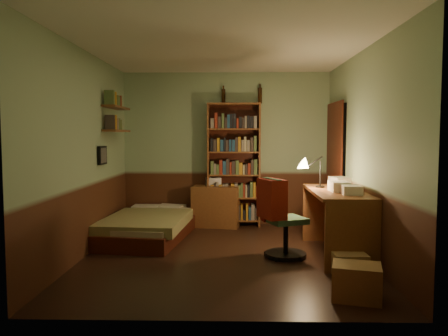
{
  "coord_description": "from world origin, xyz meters",
  "views": [
    {
      "loc": [
        0.12,
        -5.48,
        1.52
      ],
      "look_at": [
        0.0,
        0.25,
        1.1
      ],
      "focal_mm": 35.0,
      "sensor_mm": 36.0,
      "label": 1
    }
  ],
  "objects_px": {
    "bed": "(148,218)",
    "dresser": "(216,206)",
    "bookshelf": "(234,165)",
    "cardboard_box_b": "(350,265)",
    "office_chair": "(286,216)",
    "desk_lamp": "(320,167)",
    "mini_stereo": "(213,181)",
    "desk": "(336,223)",
    "cardboard_box_a": "(356,282)"
  },
  "relations": [
    {
      "from": "bookshelf",
      "to": "desk",
      "type": "height_order",
      "value": "bookshelf"
    },
    {
      "from": "bed",
      "to": "dresser",
      "type": "distance_m",
      "value": 1.27
    },
    {
      "from": "bed",
      "to": "mini_stereo",
      "type": "distance_m",
      "value": 1.39
    },
    {
      "from": "bookshelf",
      "to": "cardboard_box_b",
      "type": "distance_m",
      "value": 3.08
    },
    {
      "from": "desk_lamp",
      "to": "cardboard_box_b",
      "type": "distance_m",
      "value": 1.54
    },
    {
      "from": "bed",
      "to": "dresser",
      "type": "height_order",
      "value": "dresser"
    },
    {
      "from": "dresser",
      "to": "cardboard_box_b",
      "type": "bearing_deg",
      "value": -50.02
    },
    {
      "from": "bed",
      "to": "desk_lamp",
      "type": "distance_m",
      "value": 2.64
    },
    {
      "from": "desk_lamp",
      "to": "cardboard_box_a",
      "type": "relative_size",
      "value": 1.29
    },
    {
      "from": "office_chair",
      "to": "cardboard_box_b",
      "type": "height_order",
      "value": "office_chair"
    },
    {
      "from": "bed",
      "to": "cardboard_box_a",
      "type": "height_order",
      "value": "bed"
    },
    {
      "from": "desk_lamp",
      "to": "bookshelf",
      "type": "bearing_deg",
      "value": 122.48
    },
    {
      "from": "desk",
      "to": "desk_lamp",
      "type": "relative_size",
      "value": 2.75
    },
    {
      "from": "bed",
      "to": "mini_stereo",
      "type": "xyz_separation_m",
      "value": [
        0.93,
        0.92,
        0.45
      ]
    },
    {
      "from": "mini_stereo",
      "to": "desk",
      "type": "relative_size",
      "value": 0.16
    },
    {
      "from": "dresser",
      "to": "mini_stereo",
      "type": "relative_size",
      "value": 3.15
    },
    {
      "from": "dresser",
      "to": "cardboard_box_b",
      "type": "distance_m",
      "value": 3.02
    },
    {
      "from": "mini_stereo",
      "to": "bed",
      "type": "bearing_deg",
      "value": -148.46
    },
    {
      "from": "desk_lamp",
      "to": "cardboard_box_b",
      "type": "height_order",
      "value": "desk_lamp"
    },
    {
      "from": "desk_lamp",
      "to": "cardboard_box_a",
      "type": "distance_m",
      "value": 2.09
    },
    {
      "from": "mini_stereo",
      "to": "dresser",
      "type": "bearing_deg",
      "value": -81.83
    },
    {
      "from": "dresser",
      "to": "cardboard_box_a",
      "type": "xyz_separation_m",
      "value": [
        1.44,
        -3.25,
        -0.18
      ]
    },
    {
      "from": "mini_stereo",
      "to": "cardboard_box_b",
      "type": "height_order",
      "value": "mini_stereo"
    },
    {
      "from": "mini_stereo",
      "to": "cardboard_box_a",
      "type": "distance_m",
      "value": 3.74
    },
    {
      "from": "desk_lamp",
      "to": "dresser",
      "type": "bearing_deg",
      "value": 130.68
    },
    {
      "from": "bed",
      "to": "cardboard_box_a",
      "type": "distance_m",
      "value": 3.45
    },
    {
      "from": "desk",
      "to": "cardboard_box_a",
      "type": "relative_size",
      "value": 3.54
    },
    {
      "from": "desk_lamp",
      "to": "office_chair",
      "type": "relative_size",
      "value": 0.54
    },
    {
      "from": "desk",
      "to": "cardboard_box_b",
      "type": "bearing_deg",
      "value": -92.47
    },
    {
      "from": "bed",
      "to": "dresser",
      "type": "relative_size",
      "value": 2.6
    },
    {
      "from": "bookshelf",
      "to": "bed",
      "type": "bearing_deg",
      "value": -146.11
    },
    {
      "from": "bed",
      "to": "office_chair",
      "type": "xyz_separation_m",
      "value": [
        1.94,
        -1.03,
        0.22
      ]
    },
    {
      "from": "dresser",
      "to": "desk",
      "type": "bearing_deg",
      "value": -38.13
    },
    {
      "from": "dresser",
      "to": "bed",
      "type": "bearing_deg",
      "value": -132.08
    },
    {
      "from": "bookshelf",
      "to": "cardboard_box_a",
      "type": "xyz_separation_m",
      "value": [
        1.14,
        -3.34,
        -0.87
      ]
    },
    {
      "from": "bed",
      "to": "desk",
      "type": "height_order",
      "value": "desk"
    },
    {
      "from": "dresser",
      "to": "cardboard_box_b",
      "type": "height_order",
      "value": "dresser"
    },
    {
      "from": "dresser",
      "to": "bookshelf",
      "type": "xyz_separation_m",
      "value": [
        0.3,
        0.08,
        0.69
      ]
    },
    {
      "from": "mini_stereo",
      "to": "desk_lamp",
      "type": "xyz_separation_m",
      "value": [
        1.51,
        -1.52,
        0.36
      ]
    },
    {
      "from": "mini_stereo",
      "to": "desk_lamp",
      "type": "bearing_deg",
      "value": -58.28
    },
    {
      "from": "bookshelf",
      "to": "office_chair",
      "type": "distance_m",
      "value": 2.09
    },
    {
      "from": "mini_stereo",
      "to": "desk_lamp",
      "type": "relative_size",
      "value": 0.44
    },
    {
      "from": "bookshelf",
      "to": "office_chair",
      "type": "xyz_separation_m",
      "value": [
        0.65,
        -1.91,
        -0.51
      ]
    },
    {
      "from": "desk_lamp",
      "to": "mini_stereo",
      "type": "bearing_deg",
      "value": 129.15
    },
    {
      "from": "bed",
      "to": "office_chair",
      "type": "relative_size",
      "value": 1.92
    },
    {
      "from": "desk",
      "to": "bed",
      "type": "bearing_deg",
      "value": 161.38
    },
    {
      "from": "cardboard_box_b",
      "to": "bookshelf",
      "type": "bearing_deg",
      "value": 115.29
    },
    {
      "from": "dresser",
      "to": "cardboard_box_a",
      "type": "relative_size",
      "value": 1.76
    },
    {
      "from": "dresser",
      "to": "mini_stereo",
      "type": "height_order",
      "value": "mini_stereo"
    },
    {
      "from": "desk",
      "to": "cardboard_box_b",
      "type": "relative_size",
      "value": 4.35
    }
  ]
}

